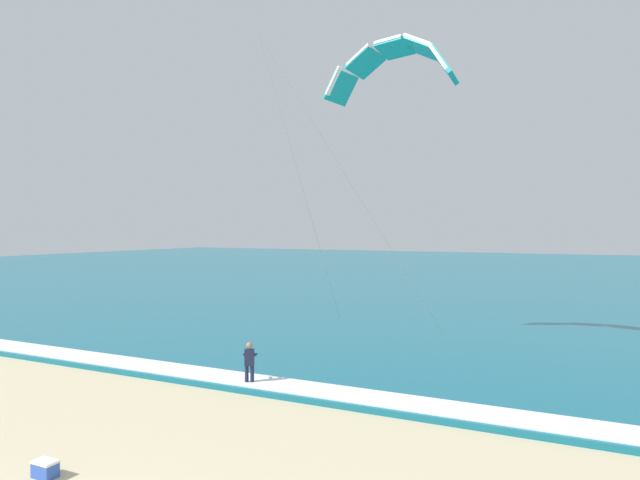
{
  "coord_description": "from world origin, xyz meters",
  "views": [
    {
      "loc": [
        9.74,
        -6.12,
        5.84
      ],
      "look_at": [
        -0.68,
        14.53,
        5.37
      ],
      "focal_mm": 32.18,
      "sensor_mm": 36.0,
      "label": 1
    }
  ],
  "objects_px": {
    "surfboard": "(249,388)",
    "kitesurfer": "(249,363)",
    "kite_primary": "(391,63)",
    "cooler_box": "(45,469)"
  },
  "relations": [
    {
      "from": "surfboard",
      "to": "kitesurfer",
      "type": "height_order",
      "value": "kitesurfer"
    },
    {
      "from": "kitesurfer",
      "to": "kite_primary",
      "type": "bearing_deg",
      "value": 74.04
    },
    {
      "from": "kite_primary",
      "to": "kitesurfer",
      "type": "bearing_deg",
      "value": -105.96
    },
    {
      "from": "kitesurfer",
      "to": "kite_primary",
      "type": "height_order",
      "value": "kite_primary"
    },
    {
      "from": "kite_primary",
      "to": "cooler_box",
      "type": "bearing_deg",
      "value": -98.37
    },
    {
      "from": "kitesurfer",
      "to": "surfboard",
      "type": "bearing_deg",
      "value": -63.13
    },
    {
      "from": "kite_primary",
      "to": "cooler_box",
      "type": "relative_size",
      "value": 23.41
    },
    {
      "from": "kitesurfer",
      "to": "kite_primary",
      "type": "relative_size",
      "value": 0.12
    },
    {
      "from": "surfboard",
      "to": "kitesurfer",
      "type": "xyz_separation_m",
      "value": [
        -0.01,
        0.02,
        0.91
      ]
    },
    {
      "from": "kitesurfer",
      "to": "cooler_box",
      "type": "xyz_separation_m",
      "value": [
        -0.08,
        -8.43,
        -0.74
      ]
    }
  ]
}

